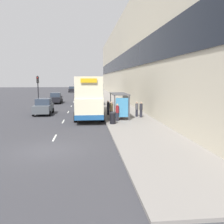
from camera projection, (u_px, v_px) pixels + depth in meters
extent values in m
plane|color=#38383D|center=(48.00, 150.00, 14.45)|extent=(220.00, 220.00, 0.00)
cube|color=gray|center=(106.00, 98.00, 53.06)|extent=(5.00, 93.00, 0.14)
cube|color=beige|center=(125.00, 60.00, 52.42)|extent=(3.00, 93.00, 16.01)
cube|color=black|center=(118.00, 64.00, 52.37)|extent=(0.12, 89.28, 2.88)
cube|color=silver|center=(55.00, 138.00, 17.44)|extent=(0.12, 2.00, 0.01)
cube|color=silver|center=(63.00, 121.00, 24.13)|extent=(0.12, 2.00, 0.01)
cube|color=silver|center=(68.00, 112.00, 30.83)|extent=(0.12, 2.00, 0.01)
cube|color=silver|center=(71.00, 106.00, 37.52)|extent=(0.12, 2.00, 0.01)
cube|color=silver|center=(74.00, 102.00, 44.22)|extent=(0.12, 2.00, 0.01)
cube|color=silver|center=(75.00, 99.00, 50.91)|extent=(0.12, 2.00, 0.01)
cube|color=silver|center=(76.00, 97.00, 57.61)|extent=(0.12, 2.00, 0.01)
cube|color=silver|center=(77.00, 95.00, 64.30)|extent=(0.12, 2.00, 0.01)
cube|color=#4C4C51|center=(119.00, 94.00, 25.41)|extent=(1.60, 4.20, 0.08)
cylinder|color=#4C4C51|center=(115.00, 108.00, 23.53)|extent=(0.10, 0.10, 2.40)
cylinder|color=#4C4C51|center=(111.00, 104.00, 27.47)|extent=(0.10, 0.10, 2.40)
cylinder|color=#4C4C51|center=(129.00, 108.00, 23.67)|extent=(0.10, 0.10, 2.40)
cylinder|color=#4C4C51|center=(123.00, 104.00, 27.61)|extent=(0.10, 0.10, 2.40)
cube|color=#99A8B2|center=(126.00, 105.00, 25.62)|extent=(0.04, 3.68, 1.92)
cube|color=#3F8CBF|center=(122.00, 108.00, 23.65)|extent=(1.19, 0.10, 1.82)
cube|color=maroon|center=(122.00, 113.00, 25.70)|extent=(0.36, 2.80, 0.08)
cube|color=beige|center=(88.00, 104.00, 26.82)|extent=(2.55, 10.51, 1.85)
cube|color=beige|center=(88.00, 86.00, 26.57)|extent=(2.50, 10.20, 1.95)
cube|color=#1E518C|center=(89.00, 110.00, 26.92)|extent=(2.58, 10.56, 0.45)
cube|color=#2D3847|center=(88.00, 100.00, 26.77)|extent=(2.58, 9.88, 0.81)
cube|color=#2D3847|center=(88.00, 87.00, 26.58)|extent=(2.55, 9.88, 0.94)
cube|color=yellow|center=(89.00, 81.00, 21.33)|extent=(1.40, 0.08, 0.36)
cylinder|color=black|center=(78.00, 109.00, 30.34)|extent=(0.30, 1.00, 1.00)
cylinder|color=black|center=(99.00, 108.00, 30.60)|extent=(0.30, 1.00, 1.00)
cylinder|color=black|center=(75.00, 117.00, 23.60)|extent=(0.30, 1.00, 1.00)
cylinder|color=black|center=(102.00, 117.00, 23.86)|extent=(0.30, 1.00, 1.00)
cube|color=beige|center=(88.00, 95.00, 40.08)|extent=(2.55, 10.74, 1.85)
cube|color=beige|center=(88.00, 84.00, 39.83)|extent=(2.50, 10.42, 1.95)
cube|color=#1E518C|center=(88.00, 100.00, 40.17)|extent=(2.58, 10.80, 0.45)
cube|color=#2D3847|center=(88.00, 93.00, 40.03)|extent=(2.58, 10.10, 0.81)
cube|color=#2D3847|center=(88.00, 84.00, 39.84)|extent=(2.55, 10.10, 0.94)
cube|color=yellow|center=(89.00, 80.00, 34.47)|extent=(1.40, 0.08, 0.36)
cylinder|color=black|center=(81.00, 99.00, 43.67)|extent=(0.30, 1.00, 1.00)
cylinder|color=black|center=(96.00, 99.00, 43.93)|extent=(0.30, 1.00, 1.00)
cylinder|color=black|center=(80.00, 103.00, 36.79)|extent=(0.30, 1.00, 1.00)
cylinder|color=black|center=(97.00, 103.00, 37.05)|extent=(0.30, 1.00, 1.00)
cube|color=#B7B799|center=(86.00, 92.00, 66.11)|extent=(1.87, 4.08, 0.78)
cube|color=#2D3847|center=(86.00, 89.00, 65.82)|extent=(1.65, 1.96, 0.64)
cylinder|color=black|center=(83.00, 93.00, 67.32)|extent=(0.20, 0.60, 0.60)
cylinder|color=black|center=(89.00, 93.00, 67.51)|extent=(0.20, 0.60, 0.60)
cylinder|color=black|center=(82.00, 93.00, 64.82)|extent=(0.20, 0.60, 0.60)
cylinder|color=black|center=(90.00, 93.00, 65.01)|extent=(0.20, 0.60, 0.60)
cube|color=black|center=(56.00, 99.00, 41.98)|extent=(1.78, 4.52, 0.81)
cube|color=#2D3847|center=(56.00, 95.00, 42.11)|extent=(1.57, 2.17, 0.66)
cylinder|color=black|center=(60.00, 102.00, 40.75)|extent=(0.20, 0.60, 0.60)
cylinder|color=black|center=(49.00, 102.00, 40.56)|extent=(0.20, 0.60, 0.60)
cylinder|color=black|center=(62.00, 101.00, 43.51)|extent=(0.20, 0.60, 0.60)
cylinder|color=black|center=(52.00, 101.00, 43.33)|extent=(0.20, 0.60, 0.60)
cube|color=black|center=(72.00, 90.00, 76.63)|extent=(1.84, 4.21, 0.79)
cube|color=#2D3847|center=(72.00, 88.00, 76.74)|extent=(1.62, 2.02, 0.64)
cylinder|color=black|center=(75.00, 91.00, 75.49)|extent=(0.20, 0.60, 0.60)
cylinder|color=black|center=(69.00, 91.00, 75.30)|extent=(0.20, 0.60, 0.60)
cylinder|color=black|center=(75.00, 91.00, 78.06)|extent=(0.20, 0.60, 0.60)
cylinder|color=black|center=(69.00, 91.00, 77.88)|extent=(0.20, 0.60, 0.60)
cube|color=#4C5156|center=(43.00, 108.00, 28.67)|extent=(1.83, 4.07, 0.85)
cube|color=#2D3847|center=(43.00, 101.00, 28.77)|extent=(1.61, 1.95, 0.69)
cylinder|color=black|center=(50.00, 113.00, 27.58)|extent=(0.20, 0.60, 0.60)
cylinder|color=black|center=(33.00, 114.00, 27.39)|extent=(0.20, 0.60, 0.60)
cylinder|color=black|center=(53.00, 110.00, 30.07)|extent=(0.20, 0.60, 0.60)
cylinder|color=black|center=(38.00, 111.00, 29.88)|extent=(0.20, 0.60, 0.60)
cylinder|color=#23232D|center=(108.00, 111.00, 27.59)|extent=(0.26, 0.26, 0.75)
cylinder|color=#26262D|center=(108.00, 105.00, 27.50)|extent=(0.31, 0.31, 0.63)
sphere|color=tan|center=(108.00, 101.00, 27.44)|extent=(0.20, 0.20, 0.20)
cylinder|color=#23232D|center=(141.00, 114.00, 25.76)|extent=(0.26, 0.26, 0.76)
cylinder|color=#26262D|center=(141.00, 107.00, 25.66)|extent=(0.32, 0.32, 0.64)
sphere|color=tan|center=(141.00, 103.00, 25.61)|extent=(0.21, 0.21, 0.21)
cylinder|color=#23232D|center=(117.00, 117.00, 23.58)|extent=(0.26, 0.26, 0.78)
cylinder|color=maroon|center=(117.00, 109.00, 23.48)|extent=(0.32, 0.32, 0.65)
sphere|color=tan|center=(117.00, 105.00, 23.43)|extent=(0.21, 0.21, 0.21)
cylinder|color=#23232D|center=(137.00, 113.00, 26.34)|extent=(0.25, 0.25, 0.75)
cylinder|color=#4C4C51|center=(137.00, 107.00, 26.25)|extent=(0.31, 0.31, 0.62)
sphere|color=tan|center=(137.00, 103.00, 26.20)|extent=(0.20, 0.20, 0.20)
cylinder|color=#23232D|center=(111.00, 115.00, 24.37)|extent=(0.29, 0.29, 0.84)
cylinder|color=#997F51|center=(111.00, 107.00, 24.27)|extent=(0.35, 0.35, 0.70)
sphere|color=tan|center=(111.00, 103.00, 24.21)|extent=(0.23, 0.23, 0.23)
cylinder|color=black|center=(113.00, 118.00, 22.04)|extent=(0.52, 0.52, 0.95)
cylinder|color=#2D2D33|center=(113.00, 113.00, 21.97)|extent=(0.55, 0.55, 0.10)
cylinder|color=black|center=(38.00, 92.00, 34.65)|extent=(0.14, 0.14, 4.51)
cube|color=black|center=(38.00, 80.00, 34.38)|extent=(0.30, 0.24, 0.90)
sphere|color=red|center=(37.00, 78.00, 34.22)|extent=(0.16, 0.16, 0.16)
sphere|color=#2D2D2D|center=(37.00, 80.00, 34.26)|extent=(0.16, 0.16, 0.16)
sphere|color=#2D2D2D|center=(38.00, 82.00, 34.29)|extent=(0.16, 0.16, 0.16)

